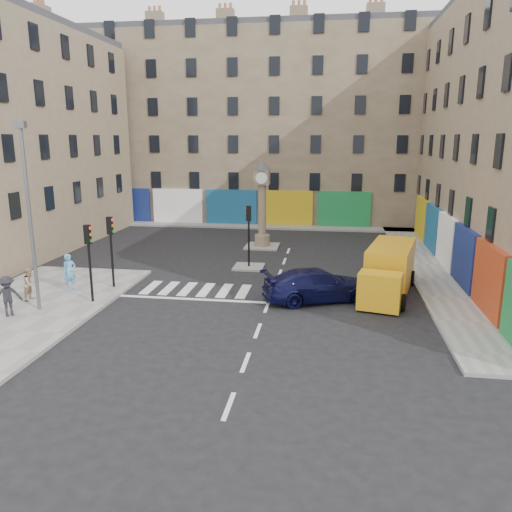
% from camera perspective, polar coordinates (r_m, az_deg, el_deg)
% --- Properties ---
extents(ground, '(120.00, 120.00, 0.00)m').
position_cam_1_polar(ground, '(22.66, 0.93, -6.68)').
color(ground, black).
rests_on(ground, ground).
extents(sidewalk_left, '(7.00, 16.00, 0.15)m').
position_cam_1_polar(sidewalk_left, '(24.77, -26.03, -6.13)').
color(sidewalk_left, gray).
rests_on(sidewalk_left, ground).
extents(sidewalk_right, '(2.60, 30.00, 0.15)m').
position_cam_1_polar(sidewalk_right, '(32.58, 18.69, -0.99)').
color(sidewalk_right, gray).
rests_on(sidewalk_right, ground).
extents(sidewalk_far, '(32.00, 2.40, 0.15)m').
position_cam_1_polar(sidewalk_far, '(44.49, -0.42, 3.45)').
color(sidewalk_far, gray).
rests_on(sidewalk_far, ground).
extents(island_near, '(1.80, 1.80, 0.12)m').
position_cam_1_polar(island_near, '(30.48, -0.82, -1.26)').
color(island_near, gray).
rests_on(island_near, ground).
extents(island_far, '(2.40, 2.40, 0.12)m').
position_cam_1_polar(island_far, '(36.25, 0.70, 1.12)').
color(island_far, gray).
rests_on(island_far, ground).
extents(building_far, '(32.00, 10.00, 17.00)m').
position_cam_1_polar(building_far, '(49.56, 0.62, 14.25)').
color(building_far, '#8B775D').
rests_on(building_far, ground).
extents(building_left, '(8.00, 20.00, 15.00)m').
position_cam_1_polar(building_left, '(39.61, -25.45, 11.75)').
color(building_left, '#8A765A').
rests_on(building_left, ground).
extents(traffic_light_left_near, '(0.28, 0.22, 3.70)m').
position_cam_1_polar(traffic_light_left_near, '(24.55, -18.56, 0.57)').
color(traffic_light_left_near, black).
rests_on(traffic_light_left_near, sidewalk_left).
extents(traffic_light_left_far, '(0.28, 0.22, 3.70)m').
position_cam_1_polar(traffic_light_left_far, '(26.66, -16.26, 1.71)').
color(traffic_light_left_far, black).
rests_on(traffic_light_left_far, sidewalk_left).
extents(traffic_light_island, '(0.28, 0.22, 3.70)m').
position_cam_1_polar(traffic_light_island, '(29.94, -0.84, 3.43)').
color(traffic_light_island, black).
rests_on(traffic_light_island, island_near).
extents(lamp_post, '(0.50, 0.25, 8.30)m').
position_cam_1_polar(lamp_post, '(23.94, -24.53, 5.03)').
color(lamp_post, '#595B60').
rests_on(lamp_post, sidewalk_left).
extents(clock_pillar, '(1.20, 1.20, 6.10)m').
position_cam_1_polar(clock_pillar, '(35.67, 0.72, 6.60)').
color(clock_pillar, '#8A765A').
rests_on(clock_pillar, island_far).
extents(navy_sedan, '(5.82, 4.12, 1.56)m').
position_cam_1_polar(navy_sedan, '(24.50, 7.08, -3.29)').
color(navy_sedan, '#0B0C33').
rests_on(navy_sedan, ground).
extents(yellow_van, '(3.48, 6.89, 2.40)m').
position_cam_1_polar(yellow_van, '(26.23, 14.93, -1.59)').
color(yellow_van, orange).
rests_on(yellow_van, ground).
extents(pedestrian_blue, '(0.75, 0.82, 1.87)m').
position_cam_1_polar(pedestrian_blue, '(27.20, -20.53, -1.71)').
color(pedestrian_blue, '#62ADE1').
rests_on(pedestrian_blue, sidewalk_left).
extents(pedestrian_tan, '(0.67, 0.83, 1.59)m').
position_cam_1_polar(pedestrian_tan, '(26.26, -24.39, -2.91)').
color(pedestrian_tan, tan).
rests_on(pedestrian_tan, sidewalk_left).
extents(pedestrian_dark, '(1.28, 1.31, 1.80)m').
position_cam_1_polar(pedestrian_dark, '(24.30, -26.51, -4.12)').
color(pedestrian_dark, black).
rests_on(pedestrian_dark, sidewalk_left).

